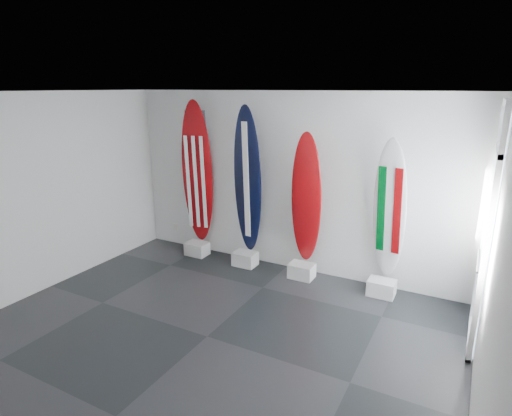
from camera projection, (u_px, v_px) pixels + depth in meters
The scene contains 15 objects.
floor at pixel (207, 336), 5.38m from camera, with size 6.00×6.00×0.00m, color black.
ceiling at pixel (198, 92), 4.56m from camera, with size 6.00×6.00×0.00m, color white.
wall_back at pixel (289, 183), 7.09m from camera, with size 6.00×6.00×0.00m, color silver.
wall_left at pixel (38, 195), 6.33m from camera, with size 5.00×5.00×0.00m, color silver.
wall_right at pixel (493, 276), 3.61m from camera, with size 5.00×5.00×0.00m, color silver.
display_block_usa at pixel (197, 249), 7.98m from camera, with size 0.40×0.30×0.24m, color silver.
surfboard_usa at pixel (197, 173), 7.67m from camera, with size 0.59×0.08×2.62m, color maroon.
display_block_navy at pixel (245, 259), 7.51m from camera, with size 0.40×0.30×0.24m, color silver.
surfboard_navy at pixel (247, 181), 7.21m from camera, with size 0.58×0.08×2.55m, color black.
display_block_swiss at pixel (302, 271), 7.02m from camera, with size 0.40×0.30×0.24m, color silver.
surfboard_swiss at pixel (306, 199), 6.77m from camera, with size 0.49×0.08×2.18m, color maroon.
display_block_italy at pixel (381, 288), 6.43m from camera, with size 0.40×0.30×0.24m, color silver.
surfboard_italy at pixel (390, 211), 6.18m from camera, with size 0.49×0.08×2.16m, color white.
wall_outlet at pixel (176, 227), 8.50m from camera, with size 0.09×0.02×0.13m, color silver.
glass_door at pixel (489, 231), 4.96m from camera, with size 0.12×1.16×2.85m, color white, non-canonical shape.
Camera 1 is at (2.78, -3.87, 3.06)m, focal length 29.76 mm.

